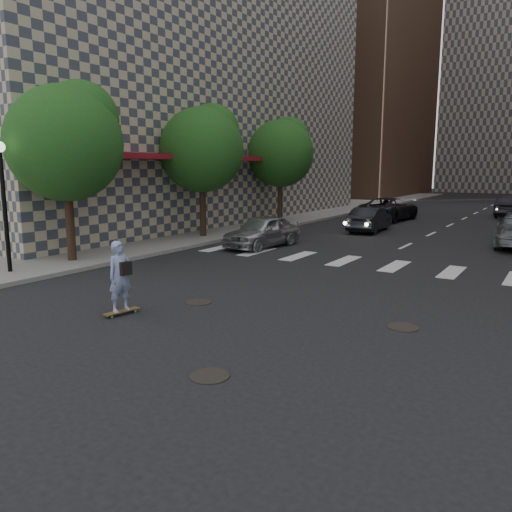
{
  "coord_description": "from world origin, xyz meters",
  "views": [
    {
      "loc": [
        6.24,
        -9.02,
        3.6
      ],
      "look_at": [
        -0.62,
        1.93,
        1.3
      ],
      "focal_mm": 35.0,
      "sensor_mm": 36.0,
      "label": 1
    }
  ],
  "objects_px": {
    "lamppost": "(3,188)",
    "tree_a": "(68,138)",
    "skateboarder": "(120,277)",
    "silver_sedan": "(262,231)",
    "tree_b": "(204,146)",
    "traffic_car_c": "(389,209)",
    "tree_c": "(282,150)",
    "traffic_car_a": "(370,219)",
    "traffic_car_e": "(510,206)"
  },
  "relations": [
    {
      "from": "tree_a",
      "to": "traffic_car_a",
      "type": "xyz_separation_m",
      "value": [
        6.22,
        15.11,
        -3.96
      ]
    },
    {
      "from": "silver_sedan",
      "to": "traffic_car_e",
      "type": "distance_m",
      "value": 23.2
    },
    {
      "from": "lamppost",
      "to": "tree_b",
      "type": "height_order",
      "value": "tree_b"
    },
    {
      "from": "silver_sedan",
      "to": "skateboarder",
      "type": "bearing_deg",
      "value": -71.59
    },
    {
      "from": "lamppost",
      "to": "traffic_car_c",
      "type": "height_order",
      "value": "lamppost"
    },
    {
      "from": "lamppost",
      "to": "traffic_car_a",
      "type": "bearing_deg",
      "value": 70.57
    },
    {
      "from": "tree_b",
      "to": "traffic_car_c",
      "type": "height_order",
      "value": "tree_b"
    },
    {
      "from": "tree_b",
      "to": "traffic_car_e",
      "type": "xyz_separation_m",
      "value": [
        12.02,
        20.86,
        -3.88
      ]
    },
    {
      "from": "lamppost",
      "to": "silver_sedan",
      "type": "height_order",
      "value": "lamppost"
    },
    {
      "from": "silver_sedan",
      "to": "lamppost",
      "type": "bearing_deg",
      "value": -107.25
    },
    {
      "from": "tree_a",
      "to": "traffic_car_a",
      "type": "distance_m",
      "value": 16.81
    },
    {
      "from": "tree_b",
      "to": "traffic_car_e",
      "type": "relative_size",
      "value": 1.42
    },
    {
      "from": "traffic_car_c",
      "to": "tree_b",
      "type": "bearing_deg",
      "value": 74.04
    },
    {
      "from": "tree_b",
      "to": "traffic_car_c",
      "type": "xyz_separation_m",
      "value": [
        5.24,
        13.7,
        -3.86
      ]
    },
    {
      "from": "lamppost",
      "to": "tree_a",
      "type": "bearing_deg",
      "value": 89.01
    },
    {
      "from": "tree_c",
      "to": "traffic_car_a",
      "type": "height_order",
      "value": "tree_c"
    },
    {
      "from": "tree_b",
      "to": "silver_sedan",
      "type": "bearing_deg",
      "value": -12.6
    },
    {
      "from": "tree_c",
      "to": "traffic_car_a",
      "type": "distance_m",
      "value": 7.42
    },
    {
      "from": "tree_a",
      "to": "traffic_car_e",
      "type": "distance_m",
      "value": 31.51
    },
    {
      "from": "tree_a",
      "to": "skateboarder",
      "type": "height_order",
      "value": "tree_a"
    },
    {
      "from": "traffic_car_c",
      "to": "traffic_car_e",
      "type": "bearing_deg",
      "value": -128.47
    },
    {
      "from": "tree_b",
      "to": "traffic_car_c",
      "type": "bearing_deg",
      "value": 69.07
    },
    {
      "from": "skateboarder",
      "to": "silver_sedan",
      "type": "height_order",
      "value": "skateboarder"
    },
    {
      "from": "lamppost",
      "to": "tree_c",
      "type": "xyz_separation_m",
      "value": [
        0.05,
        18.64,
        1.71
      ]
    },
    {
      "from": "skateboarder",
      "to": "tree_c",
      "type": "bearing_deg",
      "value": 118.9
    },
    {
      "from": "traffic_car_a",
      "to": "tree_a",
      "type": "bearing_deg",
      "value": 64.67
    },
    {
      "from": "tree_a",
      "to": "silver_sedan",
      "type": "bearing_deg",
      "value": 60.94
    },
    {
      "from": "tree_c",
      "to": "traffic_car_c",
      "type": "height_order",
      "value": "tree_c"
    },
    {
      "from": "traffic_car_a",
      "to": "silver_sedan",
      "type": "bearing_deg",
      "value": 71.23
    },
    {
      "from": "traffic_car_c",
      "to": "lamppost",
      "type": "bearing_deg",
      "value": 82.72
    },
    {
      "from": "lamppost",
      "to": "tree_a",
      "type": "height_order",
      "value": "tree_a"
    },
    {
      "from": "lamppost",
      "to": "traffic_car_e",
      "type": "bearing_deg",
      "value": 69.04
    },
    {
      "from": "lamppost",
      "to": "silver_sedan",
      "type": "distance_m",
      "value": 10.77
    },
    {
      "from": "lamppost",
      "to": "skateboarder",
      "type": "xyz_separation_m",
      "value": [
        6.6,
        -1.18,
        -1.97
      ]
    },
    {
      "from": "silver_sedan",
      "to": "traffic_car_c",
      "type": "relative_size",
      "value": 0.76
    },
    {
      "from": "skateboarder",
      "to": "traffic_car_c",
      "type": "height_order",
      "value": "skateboarder"
    },
    {
      "from": "lamppost",
      "to": "traffic_car_a",
      "type": "relative_size",
      "value": 1.02
    },
    {
      "from": "tree_a",
      "to": "traffic_car_a",
      "type": "bearing_deg",
      "value": 67.64
    },
    {
      "from": "tree_c",
      "to": "tree_a",
      "type": "bearing_deg",
      "value": -90.0
    },
    {
      "from": "silver_sedan",
      "to": "tree_b",
      "type": "bearing_deg",
      "value": 172.45
    },
    {
      "from": "traffic_car_c",
      "to": "traffic_car_e",
      "type": "distance_m",
      "value": 9.86
    },
    {
      "from": "skateboarder",
      "to": "traffic_car_e",
      "type": "distance_m",
      "value": 33.14
    },
    {
      "from": "tree_c",
      "to": "lamppost",
      "type": "bearing_deg",
      "value": -90.14
    },
    {
      "from": "lamppost",
      "to": "traffic_car_c",
      "type": "distance_m",
      "value": 25.0
    },
    {
      "from": "skateboarder",
      "to": "traffic_car_a",
      "type": "bearing_deg",
      "value": 101.63
    },
    {
      "from": "silver_sedan",
      "to": "traffic_car_a",
      "type": "relative_size",
      "value": 1.02
    },
    {
      "from": "tree_a",
      "to": "tree_b",
      "type": "height_order",
      "value": "same"
    },
    {
      "from": "tree_a",
      "to": "traffic_car_c",
      "type": "bearing_deg",
      "value": 76.42
    },
    {
      "from": "tree_b",
      "to": "traffic_car_e",
      "type": "bearing_deg",
      "value": 60.05
    },
    {
      "from": "skateboarder",
      "to": "traffic_car_c",
      "type": "xyz_separation_m",
      "value": [
        -1.31,
        25.52,
        -0.19
      ]
    }
  ]
}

